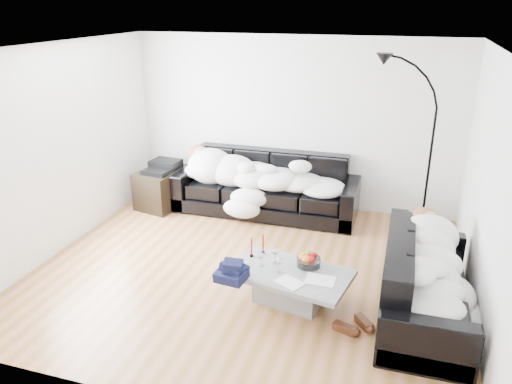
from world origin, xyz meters
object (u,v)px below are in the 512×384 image
(sleeper_back, at_px, (265,173))
(sleeper_right, at_px, (430,260))
(shoes, at_px, (354,325))
(av_cabinet, at_px, (164,188))
(sofa_back, at_px, (266,185))
(wine_glass_b, at_px, (262,260))
(stereo, at_px, (163,166))
(candle_left, at_px, (252,247))
(wine_glass_a, at_px, (276,256))
(coffee_table, at_px, (289,287))
(fruit_bowl, at_px, (309,259))
(sofa_right, at_px, (427,280))
(wine_glass_c, at_px, (280,265))
(floor_lamp, at_px, (430,157))
(candle_right, at_px, (263,244))

(sleeper_back, xyz_separation_m, sleeper_right, (2.31, -2.03, -0.02))
(shoes, bearing_deg, av_cabinet, 173.04)
(sofa_back, xyz_separation_m, wine_glass_b, (0.60, -2.25, 0.00))
(shoes, height_order, stereo, stereo)
(sofa_back, height_order, sleeper_right, sofa_back)
(wine_glass_b, height_order, shoes, wine_glass_b)
(candle_left, bearing_deg, wine_glass_b, -46.04)
(sleeper_right, distance_m, av_cabinet, 4.36)
(candle_left, bearing_deg, wine_glass_a, -12.97)
(wine_glass_a, xyz_separation_m, wine_glass_b, (-0.13, -0.11, -0.01))
(coffee_table, height_order, fruit_bowl, fruit_bowl)
(sofa_right, bearing_deg, wine_glass_c, 99.24)
(shoes, bearing_deg, wine_glass_b, -167.47)
(sofa_right, xyz_separation_m, sleeper_right, (0.00, 0.00, 0.23))
(wine_glass_a, xyz_separation_m, shoes, (0.92, -0.42, -0.42))
(fruit_bowl, height_order, wine_glass_c, wine_glass_c)
(wine_glass_a, relative_size, wine_glass_b, 1.15)
(fruit_bowl, bearing_deg, stereo, 144.85)
(sleeper_back, xyz_separation_m, wine_glass_c, (0.82, -2.27, -0.20))
(sofa_back, relative_size, sleeper_back, 1.18)
(av_cabinet, bearing_deg, sleeper_back, 17.89)
(fruit_bowl, bearing_deg, floor_lamp, 61.50)
(wine_glass_c, distance_m, stereo, 3.24)
(sofa_right, relative_size, shoes, 5.07)
(sofa_back, height_order, candle_right, sofa_back)
(sleeper_right, bearing_deg, sofa_back, 47.95)
(sleeper_right, bearing_deg, floor_lamp, 0.29)
(sleeper_back, distance_m, shoes, 3.07)
(sofa_right, relative_size, stereo, 4.54)
(candle_right, xyz_separation_m, stereo, (-2.15, 1.78, 0.17))
(floor_lamp, bearing_deg, wine_glass_b, -132.55)
(sleeper_back, height_order, sleeper_right, sleeper_back)
(sofa_back, bearing_deg, sleeper_right, -42.05)
(sofa_back, bearing_deg, wine_glass_b, -75.06)
(sofa_back, xyz_separation_m, wine_glass_c, (0.82, -2.32, 0.00))
(av_cabinet, bearing_deg, wine_glass_b, -30.23)
(sofa_back, bearing_deg, wine_glass_c, -70.52)
(coffee_table, distance_m, candle_left, 0.60)
(wine_glass_c, xyz_separation_m, candle_right, (-0.29, 0.35, 0.03))
(wine_glass_c, bearing_deg, sofa_back, 109.48)
(sofa_right, bearing_deg, shoes, 126.33)
(wine_glass_a, bearing_deg, sleeper_back, 109.18)
(wine_glass_a, relative_size, candle_right, 0.78)
(wine_glass_a, height_order, wine_glass_b, wine_glass_a)
(sleeper_right, relative_size, candle_right, 7.35)
(coffee_table, relative_size, wine_glass_b, 7.99)
(sleeper_back, xyz_separation_m, av_cabinet, (-1.61, -0.15, -0.36))
(sofa_back, bearing_deg, coffee_table, -67.99)
(sleeper_back, bearing_deg, fruit_bowl, -62.06)
(sleeper_back, xyz_separation_m, shoes, (1.65, -2.51, -0.61))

